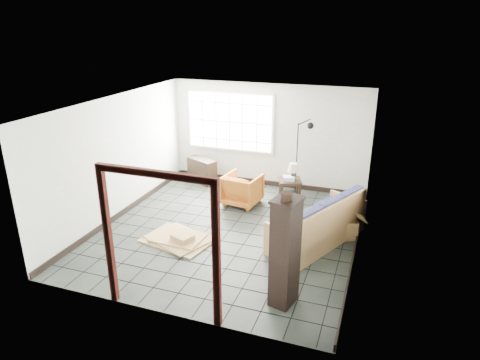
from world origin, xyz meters
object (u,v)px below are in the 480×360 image
at_px(futon_sofa, 320,226).
at_px(armchair, 242,188).
at_px(tall_shelf, 285,252).
at_px(side_table, 290,184).

xyz_separation_m(futon_sofa, armchair, (-2.01, 1.26, 0.05)).
distance_m(armchair, tall_shelf, 3.77).
xyz_separation_m(armchair, side_table, (1.01, 0.48, 0.06)).
relative_size(futon_sofa, side_table, 3.58).
relative_size(futon_sofa, armchair, 2.90).
xyz_separation_m(futon_sofa, side_table, (-1.00, 1.74, 0.11)).
height_order(armchair, side_table, armchair).
xyz_separation_m(side_table, tall_shelf, (0.79, -3.76, 0.41)).
distance_m(armchair, side_table, 1.12).
bearing_deg(armchair, futon_sofa, 155.59).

